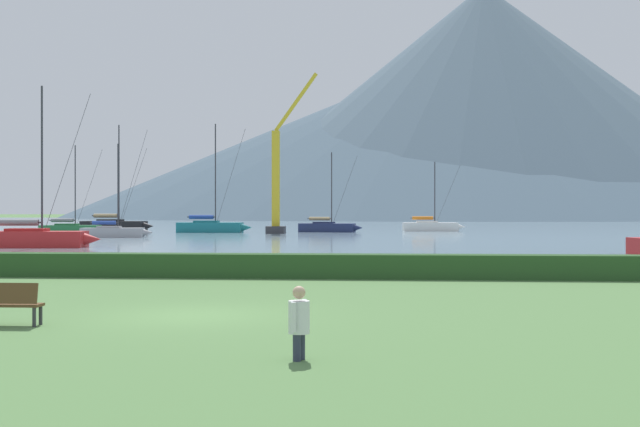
{
  "coord_description": "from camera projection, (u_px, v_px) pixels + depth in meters",
  "views": [
    {
      "loc": [
        4.52,
        -19.13,
        2.52
      ],
      "look_at": [
        -1.44,
        58.9,
        2.23
      ],
      "focal_mm": 45.62,
      "sensor_mm": 36.0,
      "label": 1
    }
  ],
  "objects": [
    {
      "name": "ground_plane",
      "position": [
        193.0,
        316.0,
        19.43
      ],
      "size": [
        1000.0,
        1000.0,
        0.0
      ],
      "primitive_type": "plane",
      "color": "#517A42"
    },
    {
      "name": "harbor_water",
      "position": [
        358.0,
        224.0,
        156.03
      ],
      "size": [
        320.0,
        246.0,
        0.0
      ],
      "primitive_type": "cube",
      "color": "gray",
      "rests_on": "ground_plane"
    },
    {
      "name": "hedge_line",
      "position": [
        261.0,
        266.0,
        30.4
      ],
      "size": [
        80.0,
        1.2,
        0.89
      ],
      "primitive_type": "cube",
      "color": "#284C23",
      "rests_on": "ground_plane"
    },
    {
      "name": "sailboat_slip_2",
      "position": [
        114.0,
        232.0,
        75.76
      ],
      "size": [
        6.69,
        2.69,
        8.76
      ],
      "rotation": [
        0.0,
        0.0,
        0.13
      ],
      "color": "#9E9EA3",
      "rests_on": "harbor_water"
    },
    {
      "name": "sailboat_slip_5",
      "position": [
        328.0,
        227.0,
        94.69
      ],
      "size": [
        7.57,
        3.04,
        9.29
      ],
      "rotation": [
        0.0,
        0.0,
        -0.13
      ],
      "color": "navy",
      "rests_on": "harbor_water"
    },
    {
      "name": "sailboat_slip_6",
      "position": [
        71.0,
        229.0,
        85.78
      ],
      "size": [
        7.14,
        2.59,
        9.42
      ],
      "rotation": [
        0.0,
        0.0,
        0.08
      ],
      "color": "#236B38",
      "rests_on": "harbor_water"
    },
    {
      "name": "sailboat_slip_8",
      "position": [
        211.0,
        226.0,
        92.66
      ],
      "size": [
        8.46,
        2.52,
        12.4
      ],
      "rotation": [
        0.0,
        0.0,
        -0.0
      ],
      "color": "#19707A",
      "rests_on": "harbor_water"
    },
    {
      "name": "sailboat_slip_9",
      "position": [
        431.0,
        226.0,
        98.91
      ],
      "size": [
        7.71,
        2.76,
        8.45
      ],
      "rotation": [
        0.0,
        0.0,
        0.08
      ],
      "color": "white",
      "rests_on": "harbor_water"
    },
    {
      "name": "sailboat_slip_11",
      "position": [
        115.0,
        225.0,
        99.55
      ],
      "size": [
        9.04,
        3.14,
        13.01
      ],
      "rotation": [
        0.0,
        0.0,
        -0.06
      ],
      "color": "black",
      "rests_on": "harbor_water"
    },
    {
      "name": "sailboat_slip_12",
      "position": [
        35.0,
        237.0,
        55.38
      ],
      "size": [
        8.21,
        3.15,
        11.02
      ],
      "rotation": [
        0.0,
        0.0,
        0.11
      ],
      "color": "red",
      "rests_on": "harbor_water"
    },
    {
      "name": "park_bench_near_path",
      "position": [
        4.0,
        302.0,
        17.68
      ],
      "size": [
        1.59,
        0.48,
        0.95
      ],
      "rotation": [
        0.0,
        0.0,
        0.0
      ],
      "color": "brown",
      "rests_on": "ground_plane"
    },
    {
      "name": "person_seated_viewer",
      "position": [
        299.0,
        319.0,
        13.63
      ],
      "size": [
        0.36,
        0.55,
        1.25
      ],
      "rotation": [
        0.0,
        0.0,
        -0.29
      ],
      "color": "#2D3347",
      "rests_on": "ground_plane"
    },
    {
      "name": "dock_crane",
      "position": [
        278.0,
        187.0,
        88.6
      ],
      "size": [
        5.58,
        2.0,
        17.52
      ],
      "color": "#333338",
      "rests_on": "ground_plane"
    },
    {
      "name": "distant_hill_west_ridge",
      "position": [
        435.0,
        140.0,
        322.4
      ],
      "size": [
        286.25,
        286.25,
        60.98
      ],
      "primitive_type": "cone",
      "color": "#425666",
      "rests_on": "ground_plane"
    },
    {
      "name": "distant_hill_central_peak",
      "position": [
        484.0,
        101.0,
        295.88
      ],
      "size": [
        206.28,
        206.28,
        84.66
      ],
      "primitive_type": "cone",
      "color": "#4C6070",
      "rests_on": "ground_plane"
    }
  ]
}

